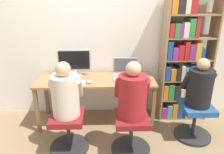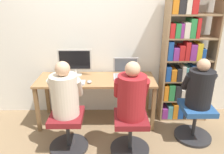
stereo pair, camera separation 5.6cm
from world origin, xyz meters
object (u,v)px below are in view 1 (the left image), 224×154
office_chair_right (131,132)px  person_near_shelf (200,86)px  person_at_laptop (133,94)px  office_chair_side (195,119)px  desktop_monitor (74,62)px  keyboard (71,83)px  person_at_monitor (65,93)px  laptop (126,73)px  office_chair_left (68,130)px  bookshelf (183,64)px

office_chair_right → person_near_shelf: bearing=16.3°
office_chair_right → person_at_laptop: (-0.00, 0.01, 0.52)m
office_chair_side → desktop_monitor: bearing=160.8°
desktop_monitor → person_near_shelf: size_ratio=0.79×
keyboard → person_at_laptop: size_ratio=0.57×
desktop_monitor → person_at_monitor: 0.79m
laptop → person_near_shelf: size_ratio=0.59×
person_at_monitor → person_at_laptop: bearing=-4.1°
office_chair_left → office_chair_right: (0.79, -0.06, 0.00)m
office_chair_left → desktop_monitor: bearing=89.0°
laptop → office_chair_side: 1.16m
person_at_laptop → bookshelf: size_ratio=0.36×
office_chair_right → laptop: bearing=90.7°
desktop_monitor → office_chair_left: desktop_monitor is taller
desktop_monitor → keyboard: size_ratio=1.29×
office_chair_side → office_chair_right: bearing=-164.0°
office_chair_left → bookshelf: 1.89m
keyboard → laptop: bearing=18.9°
office_chair_right → keyboard: bearing=147.0°
laptop → bookshelf: size_ratio=0.19×
office_chair_right → bookshelf: (0.84, 0.80, 0.61)m
bookshelf → office_chair_side: (0.05, -0.54, -0.61)m
laptop → bookshelf: (0.85, 0.01, 0.12)m
desktop_monitor → person_at_monitor: size_ratio=0.75×
laptop → office_chair_right: 0.93m
person_at_monitor → bookshelf: 1.79m
keyboard → office_chair_left: keyboard is taller
laptop → office_chair_left: laptop is taller
laptop → office_chair_right: size_ratio=0.76×
office_chair_left → person_near_shelf: (1.68, 0.21, 0.50)m
laptop → person_at_laptop: (0.01, -0.78, 0.02)m
keyboard → person_at_laptop: 0.95m
keyboard → office_chair_side: size_ratio=0.79×
keyboard → office_chair_right: (0.79, -0.51, -0.45)m
office_chair_side → person_at_laptop: bearing=-164.3°
desktop_monitor → office_chair_right: 1.31m
person_at_monitor → office_chair_side: bearing=6.6°
person_at_monitor → office_chair_side: 1.77m
desktop_monitor → laptop: (0.76, -0.05, -0.16)m
person_at_monitor → person_at_laptop: (0.79, -0.06, 0.01)m
laptop → office_chair_left: bearing=-136.9°
desktop_monitor → person_at_laptop: (0.77, -0.83, -0.13)m
person_at_laptop → office_chair_side: person_at_laptop is taller
person_at_monitor → person_near_shelf: (1.68, 0.20, -0.02)m
office_chair_left → laptop: bearing=43.1°
desktop_monitor → keyboard: desktop_monitor is taller
desktop_monitor → office_chair_side: (1.67, -0.58, -0.65)m
keyboard → bookshelf: (1.64, 0.28, 0.16)m
person_at_monitor → bookshelf: (1.63, 0.73, 0.10)m
person_at_laptop → office_chair_side: (0.90, 0.25, -0.52)m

